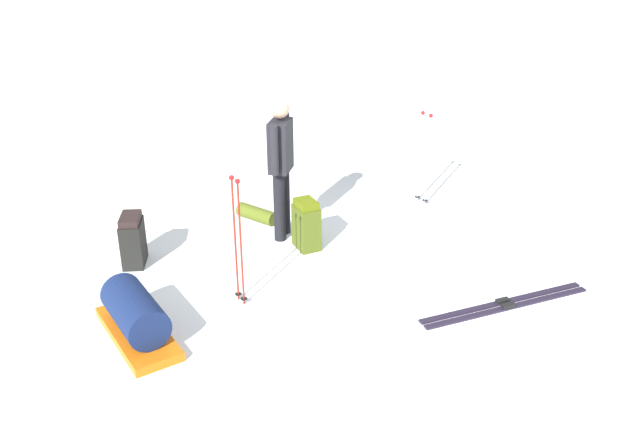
{
  "coord_description": "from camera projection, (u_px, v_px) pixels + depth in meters",
  "views": [
    {
      "loc": [
        6.22,
        -2.23,
        3.78
      ],
      "look_at": [
        0.0,
        0.0,
        0.7
      ],
      "focal_mm": 38.46,
      "sensor_mm": 36.0,
      "label": 1
    }
  ],
  "objects": [
    {
      "name": "backpack_bright",
      "position": [
        133.0,
        240.0,
        7.57
      ],
      "size": [
        0.42,
        0.32,
        0.59
      ],
      "color": "black",
      "rests_on": "ground_plane"
    },
    {
      "name": "skier_standing",
      "position": [
        281.0,
        162.0,
        7.91
      ],
      "size": [
        0.49,
        0.37,
        1.7
      ],
      "color": "black",
      "rests_on": "ground_plane"
    },
    {
      "name": "ski_poles_planted_near",
      "position": [
        238.0,
        235.0,
        6.65
      ],
      "size": [
        0.18,
        0.1,
        1.37
      ],
      "color": "maroon",
      "rests_on": "ground_plane"
    },
    {
      "name": "ski_poles_planted_far",
      "position": [
        424.0,
        154.0,
        8.9
      ],
      "size": [
        0.21,
        0.11,
        1.25
      ],
      "color": "#AFAEC8",
      "rests_on": "ground_plane"
    },
    {
      "name": "sleeping_mat_rolled",
      "position": [
        257.0,
        214.0,
        8.66
      ],
      "size": [
        0.56,
        0.46,
        0.18
      ],
      "primitive_type": "cylinder",
      "rotation": [
        0.0,
        1.57,
        0.6
      ],
      "color": "#4F5D1A",
      "rests_on": "ground_plane"
    },
    {
      "name": "backpack_large_dark",
      "position": [
        306.0,
        225.0,
        7.91
      ],
      "size": [
        0.35,
        0.27,
        0.6
      ],
      "color": "#455317",
      "rests_on": "ground_plane"
    },
    {
      "name": "ground_plane",
      "position": [
        320.0,
        268.0,
        7.59
      ],
      "size": [
        80.0,
        80.0,
        0.0
      ],
      "primitive_type": "plane",
      "color": "white"
    },
    {
      "name": "gear_sled",
      "position": [
        136.0,
        317.0,
        6.32
      ],
      "size": [
        1.23,
        0.71,
        0.49
      ],
      "color": "#D8620F",
      "rests_on": "ground_plane"
    },
    {
      "name": "ski_pair_near",
      "position": [
        505.0,
        305.0,
        6.89
      ],
      "size": [
        0.24,
        1.9,
        0.05
      ],
      "color": "#221B2C",
      "rests_on": "ground_plane"
    }
  ]
}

